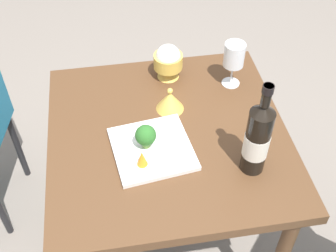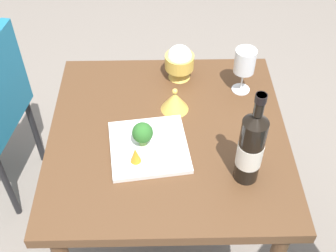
# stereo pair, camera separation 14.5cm
# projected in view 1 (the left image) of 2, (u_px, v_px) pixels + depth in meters

# --- Properties ---
(ground_plane) EXTENTS (8.00, 8.00, 0.00)m
(ground_plane) POSITION_uv_depth(u_px,v_px,m) (168.00, 241.00, 1.99)
(ground_plane) COLOR gray
(dining_table) EXTENTS (0.81, 0.81, 0.73)m
(dining_table) POSITION_uv_depth(u_px,v_px,m) (168.00, 151.00, 1.54)
(dining_table) COLOR brown
(dining_table) RESTS_ON ground_plane
(wine_bottle) EXTENTS (0.08, 0.08, 0.34)m
(wine_bottle) POSITION_uv_depth(u_px,v_px,m) (257.00, 138.00, 1.27)
(wine_bottle) COLOR black
(wine_bottle) RESTS_ON dining_table
(wine_glass) EXTENTS (0.08, 0.08, 0.18)m
(wine_glass) POSITION_uv_depth(u_px,v_px,m) (234.00, 56.00, 1.56)
(wine_glass) COLOR white
(wine_glass) RESTS_ON dining_table
(rice_bowl) EXTENTS (0.11, 0.11, 0.14)m
(rice_bowl) POSITION_uv_depth(u_px,v_px,m) (168.00, 61.00, 1.63)
(rice_bowl) COLOR gold
(rice_bowl) RESTS_ON dining_table
(rice_bowl_lid) EXTENTS (0.10, 0.10, 0.09)m
(rice_bowl_lid) POSITION_uv_depth(u_px,v_px,m) (170.00, 101.00, 1.53)
(rice_bowl_lid) COLOR gold
(rice_bowl_lid) RESTS_ON dining_table
(serving_plate) EXTENTS (0.28, 0.28, 0.02)m
(serving_plate) POSITION_uv_depth(u_px,v_px,m) (152.00, 149.00, 1.41)
(serving_plate) COLOR white
(serving_plate) RESTS_ON dining_table
(broccoli_floret) EXTENTS (0.07, 0.07, 0.09)m
(broccoli_floret) POSITION_uv_depth(u_px,v_px,m) (146.00, 136.00, 1.37)
(broccoli_floret) COLOR #729E4C
(broccoli_floret) RESTS_ON serving_plate
(carrot_garnish_left) EXTENTS (0.03, 0.03, 0.06)m
(carrot_garnish_left) POSITION_uv_depth(u_px,v_px,m) (142.00, 158.00, 1.34)
(carrot_garnish_left) COLOR orange
(carrot_garnish_left) RESTS_ON serving_plate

